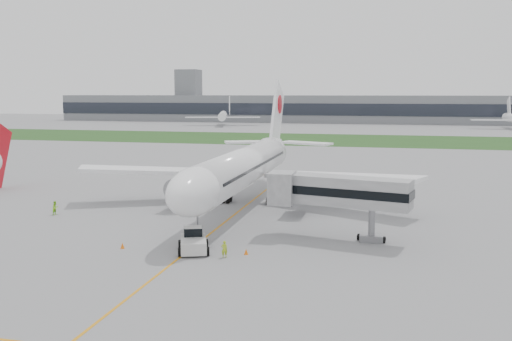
% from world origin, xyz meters
% --- Properties ---
extents(ground, '(600.00, 600.00, 0.00)m').
position_xyz_m(ground, '(0.00, 0.00, 0.00)').
color(ground, gray).
rests_on(ground, ground).
extents(apron_markings, '(70.00, 70.00, 0.04)m').
position_xyz_m(apron_markings, '(0.00, -5.00, 0.00)').
color(apron_markings, orange).
rests_on(apron_markings, ground).
extents(grass_strip, '(600.00, 50.00, 0.02)m').
position_xyz_m(grass_strip, '(0.00, 120.00, 0.01)').
color(grass_strip, '#22461A').
rests_on(grass_strip, ground).
extents(terminal_building, '(320.00, 22.30, 14.00)m').
position_xyz_m(terminal_building, '(0.00, 229.87, 7.00)').
color(terminal_building, gray).
rests_on(terminal_building, ground).
extents(control_tower, '(12.00, 12.00, 56.00)m').
position_xyz_m(control_tower, '(-90.00, 232.00, 0.00)').
color(control_tower, gray).
rests_on(control_tower, ground).
extents(airliner, '(48.13, 53.95, 17.88)m').
position_xyz_m(airliner, '(0.00, 4.87, 5.66)').
color(airliner, white).
rests_on(airliner, ground).
extents(pushback_tug, '(4.12, 4.97, 2.25)m').
position_xyz_m(pushback_tug, '(0.53, -17.91, 1.03)').
color(pushback_tug, silver).
rests_on(pushback_tug, ground).
extents(jet_bridge, '(15.30, 6.27, 6.98)m').
position_xyz_m(jet_bridge, '(13.53, -10.00, 5.17)').
color(jet_bridge, '#B3B3B6').
rests_on(jet_bridge, ground).
extents(safety_cone_left, '(0.43, 0.43, 0.59)m').
position_xyz_m(safety_cone_left, '(-6.75, -18.62, 0.29)').
color(safety_cone_left, orange).
rests_on(safety_cone_left, ground).
extents(safety_cone_right, '(0.42, 0.42, 0.57)m').
position_xyz_m(safety_cone_right, '(5.90, -17.89, 0.29)').
color(safety_cone_right, orange).
rests_on(safety_cone_right, ground).
extents(ground_crew_near, '(0.70, 0.59, 1.63)m').
position_xyz_m(ground_crew_near, '(4.13, -19.33, 0.82)').
color(ground_crew_near, '#A9CC22').
rests_on(ground_crew_near, ground).
extents(ground_crew_far, '(0.84, 0.99, 1.78)m').
position_xyz_m(ground_crew_far, '(-22.32, -5.92, 0.89)').
color(ground_crew_far, '#94EA27').
rests_on(ground_crew_far, ground).
extents(distant_aircraft_left, '(41.88, 38.96, 13.41)m').
position_xyz_m(distant_aircraft_left, '(-57.79, 189.33, 0.00)').
color(distant_aircraft_left, white).
rests_on(distant_aircraft_left, ground).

